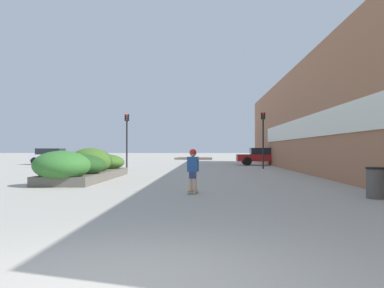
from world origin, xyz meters
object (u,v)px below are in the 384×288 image
at_px(skateboarder, 193,165).
at_px(trash_bin, 377,183).
at_px(car_center_left, 263,156).
at_px(skateboard, 193,191).
at_px(car_leftmost, 52,156).
at_px(traffic_light_right, 263,131).
at_px(traffic_light_left, 127,132).

height_order(skateboarder, trash_bin, skateboarder).
xyz_separation_m(skateboarder, car_center_left, (5.14, 22.96, -0.07)).
height_order(skateboard, car_leftmost, car_leftmost).
height_order(trash_bin, car_leftmost, car_leftmost).
bearing_deg(car_center_left, traffic_light_right, 172.52).
height_order(skateboarder, car_center_left, car_center_left).
height_order(skateboard, car_center_left, car_center_left).
bearing_deg(skateboard, trash_bin, 0.53).
distance_m(skateboard, car_leftmost, 27.25).
distance_m(skateboard, skateboarder, 0.77).
xyz_separation_m(car_center_left, traffic_light_left, (-10.12, -6.86, 1.74)).
distance_m(skateboard, traffic_light_right, 17.17).
bearing_deg(car_center_left, skateboard, 167.39).
xyz_separation_m(skateboard, car_leftmost, (-12.99, 23.94, 0.67)).
bearing_deg(skateboard, car_center_left, 90.67).
height_order(car_leftmost, traffic_light_left, traffic_light_left).
distance_m(skateboarder, traffic_light_right, 17.07).
bearing_deg(car_leftmost, traffic_light_right, 66.52).
bearing_deg(traffic_light_left, car_center_left, 34.13).
relative_size(trash_bin, car_center_left, 0.20).
xyz_separation_m(skateboarder, car_leftmost, (-12.99, 23.94, -0.10)).
bearing_deg(traffic_light_left, trash_bin, -59.99).
distance_m(skateboard, traffic_light_left, 17.03).
distance_m(skateboarder, traffic_light_left, 16.93).
bearing_deg(trash_bin, skateboard, 167.25).
bearing_deg(car_leftmost, traffic_light_left, 45.60).
distance_m(car_center_left, traffic_light_right, 6.82).
relative_size(skateboard, trash_bin, 0.79).
bearing_deg(trash_bin, car_center_left, 89.58).
height_order(skateboard, trash_bin, trash_bin).
height_order(trash_bin, traffic_light_right, traffic_light_right).
xyz_separation_m(car_leftmost, car_center_left, (18.13, -0.98, 0.03)).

